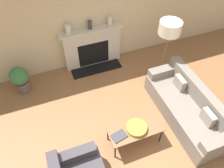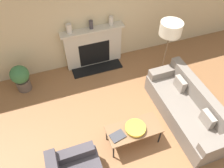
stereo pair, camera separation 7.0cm
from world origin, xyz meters
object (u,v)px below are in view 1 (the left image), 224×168
Objects in this scene: mantel_vase_center_left at (90,25)px; mantel_vase_center_right at (110,21)px; mantel_vase_left at (68,29)px; fireplace at (92,47)px; bowl at (137,128)px; potted_plant at (20,79)px; floor_lamp at (169,31)px; coffee_table at (135,129)px; couch at (187,107)px; book at (119,136)px.

mantel_vase_center_right is (0.52, 0.00, 0.00)m from mantel_vase_center_left.
fireplace is at bearing -1.49° from mantel_vase_left.
potted_plant reaches higher than bowl.
floor_lamp is 2.35m from mantel_vase_left.
mantel_vase_left reaches higher than mantel_vase_center_left.
couch is at bearing 6.62° from coffee_table.
fireplace is 0.68m from mantel_vase_center_left.
floor_lamp is at bearing -49.84° from mantel_vase_center_right.
floor_lamp is 7.26× the size of mantel_vase_center_right.
couch reaches higher than coffee_table.
mantel_vase_left reaches higher than bowl.
coffee_table is (0.04, -2.62, -0.12)m from fireplace.
floor_lamp is (1.48, -1.14, 0.86)m from fireplace.
book is (-0.36, -0.05, 0.05)m from coffee_table.
couch is at bearing -94.82° from floor_lamp.
fireplace reaches higher than bowl.
mantel_vase_center_left is at bearing 91.65° from bowl.
mantel_vase_center_left is (-0.08, 2.65, 0.72)m from bowl.
mantel_vase_center_right is (-0.86, 2.48, 0.92)m from couch.
bowl is 1.83× the size of mantel_vase_center_left.
potted_plant reaches higher than book.
coffee_table is 2.79m from mantel_vase_center_right.
couch is 2.98m from mantel_vase_center_left.
bowl is 2.25m from floor_lamp.
mantel_vase_center_left is (-0.01, 0.01, 0.68)m from fireplace.
mantel_vase_center_right is (-0.98, 1.16, -0.17)m from floor_lamp.
couch reaches higher than book.
couch is at bearing -52.13° from mantel_vase_left.
fireplace is 2.64m from bowl.
potted_plant is (-1.94, -0.36, -0.15)m from fireplace.
couch is 3.09× the size of potted_plant.
mantel_vase_left reaches higher than potted_plant.
book is (-0.31, -2.67, -0.07)m from fireplace.
floor_lamp is at bearing -37.74° from mantel_vase_center_left.
floor_lamp reaches higher than book.
fireplace is at bearing 90.97° from coffee_table.
fireplace is at bearing -150.96° from couch.
mantel_vase_left is (-0.62, 2.65, 0.72)m from bowl.
book is 1.36× the size of mantel_vase_left.
couch is 10.17× the size of mantel_vase_center_left.
mantel_vase_left is 0.32× the size of potted_plant.
fireplace is at bearing 142.35° from floor_lamp.
bowl is 2.75m from mantel_vase_center_left.
book is at bearing -84.73° from mantel_vase_left.
book is at bearing -139.64° from floor_lamp.
fireplace is 1.54× the size of coffee_table.
mantel_vase_center_right is (1.06, 0.00, -0.00)m from mantel_vase_left.
bowl is at bearing -7.79° from book.
fireplace is 2.62m from coffee_table.
mantel_vase_center_right reaches higher than mantel_vase_center_left.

